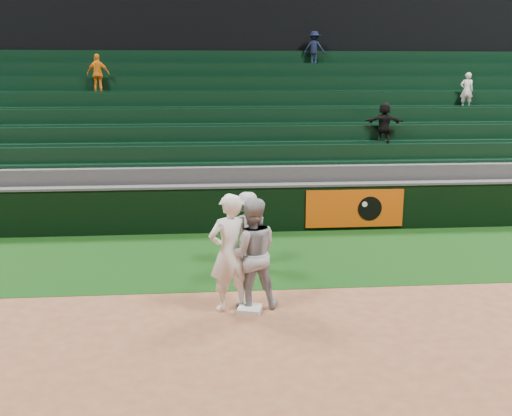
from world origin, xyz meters
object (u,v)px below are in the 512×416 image
at_px(first_baseman, 230,253).
at_px(baserunner, 252,253).
at_px(base_coach, 248,229).
at_px(first_base, 250,309).

height_order(first_baseman, baserunner, first_baseman).
bearing_deg(base_coach, baserunner, 99.97).
distance_m(first_baseman, baserunner, 0.40).
height_order(first_base, first_baseman, first_baseman).
bearing_deg(first_base, base_coach, 86.72).
distance_m(first_baseman, base_coach, 2.38).
relative_size(baserunner, base_coach, 1.23).
bearing_deg(baserunner, first_baseman, 9.84).
relative_size(first_base, baserunner, 0.20).
height_order(first_base, baserunner, baserunner).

